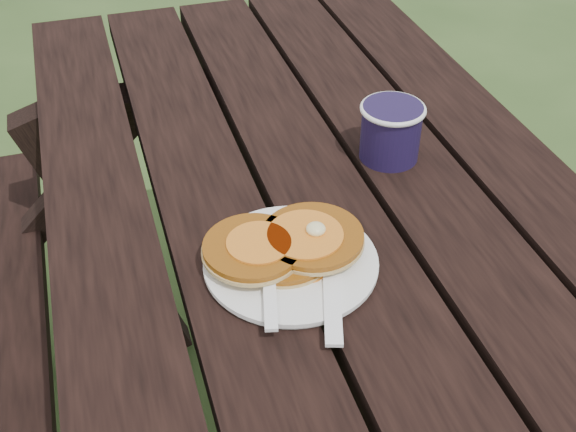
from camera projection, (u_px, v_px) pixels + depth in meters
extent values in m
cube|color=black|center=(368.00, 291.00, 0.89)|extent=(0.75, 1.80, 0.04)
cylinder|color=white|center=(291.00, 263.00, 0.90)|extent=(0.22, 0.22, 0.01)
cylinder|color=#935010|center=(283.00, 250.00, 0.90)|extent=(0.13, 0.13, 0.01)
cylinder|color=#935010|center=(253.00, 248.00, 0.88)|extent=(0.12, 0.12, 0.01)
cylinder|color=#935010|center=(313.00, 237.00, 0.90)|extent=(0.13, 0.13, 0.01)
cylinder|color=orange|center=(305.00, 234.00, 0.89)|extent=(0.10, 0.10, 0.00)
ellipsoid|color=#F4E59E|center=(316.00, 229.00, 0.89)|extent=(0.02, 0.02, 0.02)
cube|color=white|center=(332.00, 288.00, 0.85)|extent=(0.07, 0.18, 0.00)
cylinder|color=#1C1337|center=(391.00, 132.00, 1.06)|extent=(0.09, 0.09, 0.09)
torus|color=white|center=(393.00, 109.00, 1.04)|extent=(0.10, 0.10, 0.01)
cylinder|color=black|center=(393.00, 110.00, 1.04)|extent=(0.08, 0.08, 0.01)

